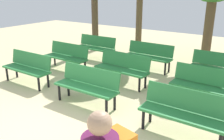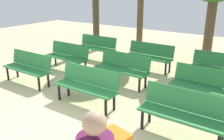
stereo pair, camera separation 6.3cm
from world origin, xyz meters
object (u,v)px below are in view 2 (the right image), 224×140
Objects in this scene: bench_r2_c1 at (149,55)px; bench_r0_c0 at (28,66)px; bench_r1_c0 at (68,55)px; bench_r0_c1 at (87,84)px; bench_r2_c0 at (97,46)px; bench_r2_c2 at (220,67)px; bench_r1_c2 at (206,85)px; tree_2 at (96,16)px; bench_r1_c1 at (123,67)px; bench_r0_c2 at (183,111)px.

bench_r0_c0 is at bearing -126.15° from bench_r2_c1.
bench_r1_c0 is (0.07, 1.50, 0.00)m from bench_r0_c0.
bench_r0_c0 is 1.00× the size of bench_r1_c0.
bench_r0_c1 is 1.00× the size of bench_r2_c0.
bench_r0_c1 is 1.00× the size of bench_r2_c2.
bench_r1_c2 is 4.78m from bench_r2_c0.
bench_r2_c0 is 1.72m from tree_2.
bench_r1_c1 is at bearing 33.28° from bench_r0_c0.
bench_r2_c2 is at bearing -12.22° from tree_2.
bench_r0_c1 is at bearing -126.22° from bench_r2_c2.
bench_r1_c1 is 2.75m from bench_r2_c2.
bench_r0_c1 is at bearing 179.70° from bench_r0_c2.
bench_r1_c0 is 0.99× the size of bench_r1_c2.
tree_2 reaches higher than bench_r1_c2.
bench_r1_c0 is 0.54× the size of tree_2.
bench_r2_c2 is (2.27, 3.11, 0.00)m from bench_r0_c1.
bench_r2_c2 is 5.55m from tree_2.
bench_r0_c0 is 1.00× the size of bench_r2_c0.
bench_r2_c1 is 1.00× the size of bench_r2_c2.
bench_r1_c2 is 6.11m from tree_2.
bench_r2_c1 is (-2.27, 1.64, 0.00)m from bench_r1_c2.
bench_r2_c1 is at bearing 145.88° from bench_r1_c2.
bench_r0_c1 is at bearing -2.11° from bench_r0_c0.
bench_r0_c0 is at bearing -144.35° from bench_r1_c1.
bench_r1_c1 is at bearing -0.09° from bench_r1_c0.
bench_r2_c0 and bench_r2_c2 have the same top height.
bench_r2_c1 is 2.23m from bench_r2_c2.
bench_r2_c2 is (2.27, 1.55, 0.00)m from bench_r1_c1.
bench_r1_c1 is at bearing -179.12° from bench_r1_c2.
bench_r0_c1 is 1.00× the size of bench_r1_c0.
bench_r1_c2 is at bearing 33.10° from bench_r0_c1.
tree_2 is at bearing 127.92° from bench_r2_c0.
bench_r1_c1 is 2.30m from bench_r1_c2.
bench_r0_c0 is 0.54× the size of tree_2.
bench_r1_c1 is 0.55× the size of tree_2.
bench_r2_c2 is at bearing 19.59° from bench_r1_c0.
bench_r0_c0 is at bearing -78.90° from tree_2.
bench_r0_c0 is at bearing -160.74° from bench_r1_c2.
bench_r0_c2 is at bearing -32.01° from bench_r1_c1.
bench_r0_c1 is 1.00× the size of bench_r2_c1.
bench_r2_c0 is at bearing -51.57° from tree_2.
bench_r0_c1 is 3.84m from bench_r2_c0.
tree_2 reaches higher than bench_r0_c0.
bench_r0_c1 is 1.56m from bench_r1_c1.
bench_r1_c1 is 2.71m from bench_r2_c0.
bench_r0_c1 is at bearing -144.78° from bench_r1_c2.
bench_r2_c1 is at bearing 36.09° from bench_r1_c0.
bench_r1_c1 is 1.01× the size of bench_r2_c2.
bench_r2_c0 is 4.46m from bench_r2_c2.
tree_2 reaches higher than bench_r1_c1.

